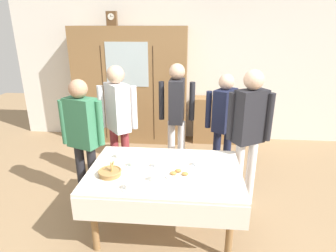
{
  "coord_description": "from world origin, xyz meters",
  "views": [
    {
      "loc": [
        0.28,
        -2.87,
        2.18
      ],
      "look_at": [
        0.0,
        0.2,
        1.08
      ],
      "focal_mm": 30.44,
      "sensor_mm": 36.0,
      "label": 1
    }
  ],
  "objects_px": {
    "spoon_back_edge": "(174,188)",
    "person_behind_table_right": "(224,118)",
    "mantel_clock": "(112,18)",
    "tea_cup_center": "(119,155)",
    "bookshelf_low": "(220,120)",
    "pastry_plate": "(179,175)",
    "wall_cabinet": "(131,86)",
    "person_behind_table_left": "(177,109)",
    "book_stack": "(222,97)",
    "person_beside_shelf": "(118,116)",
    "bread_basket": "(110,172)",
    "person_by_cabinet": "(83,132)",
    "person_near_right_end": "(249,126)",
    "tea_cup_front_edge": "(157,165)",
    "dining_table": "(164,179)",
    "tea_cup_far_right": "(154,178)",
    "spoon_mid_right": "(147,160)",
    "tea_cup_far_left": "(133,164)",
    "tea_cup_mid_right": "(128,187)",
    "tea_cup_near_right": "(198,164)"
  },
  "relations": [
    {
      "from": "bookshelf_low",
      "to": "pastry_plate",
      "type": "xyz_separation_m",
      "value": [
        -0.66,
        -2.72,
        0.3
      ]
    },
    {
      "from": "tea_cup_front_edge",
      "to": "person_behind_table_left",
      "type": "bearing_deg",
      "value": 83.83
    },
    {
      "from": "bookshelf_low",
      "to": "person_by_cabinet",
      "type": "distance_m",
      "value": 2.93
    },
    {
      "from": "bookshelf_low",
      "to": "dining_table",
      "type": "bearing_deg",
      "value": -107.17
    },
    {
      "from": "bookshelf_low",
      "to": "bread_basket",
      "type": "height_order",
      "value": "bread_basket"
    },
    {
      "from": "tea_cup_mid_right",
      "to": "book_stack",
      "type": "bearing_deg",
      "value": 69.68
    },
    {
      "from": "person_beside_shelf",
      "to": "tea_cup_mid_right",
      "type": "bearing_deg",
      "value": -72.04
    },
    {
      "from": "dining_table",
      "to": "tea_cup_center",
      "type": "relative_size",
      "value": 12.37
    },
    {
      "from": "tea_cup_far_right",
      "to": "wall_cabinet",
      "type": "bearing_deg",
      "value": 106.3
    },
    {
      "from": "tea_cup_mid_right",
      "to": "person_by_cabinet",
      "type": "bearing_deg",
      "value": 132.25
    },
    {
      "from": "tea_cup_far_left",
      "to": "person_by_cabinet",
      "type": "xyz_separation_m",
      "value": [
        -0.67,
        0.33,
        0.22
      ]
    },
    {
      "from": "pastry_plate",
      "to": "spoon_mid_right",
      "type": "distance_m",
      "value": 0.49
    },
    {
      "from": "book_stack",
      "to": "person_beside_shelf",
      "type": "xyz_separation_m",
      "value": [
        -1.52,
        -1.76,
        0.14
      ]
    },
    {
      "from": "mantel_clock",
      "to": "wall_cabinet",
      "type": "bearing_deg",
      "value": 0.13
    },
    {
      "from": "bread_basket",
      "to": "spoon_mid_right",
      "type": "relative_size",
      "value": 2.02
    },
    {
      "from": "spoon_back_edge",
      "to": "person_beside_shelf",
      "type": "xyz_separation_m",
      "value": [
        -0.83,
        1.2,
        0.31
      ]
    },
    {
      "from": "spoon_back_edge",
      "to": "spoon_mid_right",
      "type": "distance_m",
      "value": 0.65
    },
    {
      "from": "pastry_plate",
      "to": "person_behind_table_right",
      "type": "distance_m",
      "value": 1.41
    },
    {
      "from": "tea_cup_mid_right",
      "to": "tea_cup_far_left",
      "type": "xyz_separation_m",
      "value": [
        -0.05,
        0.45,
        0.0
      ]
    },
    {
      "from": "bookshelf_low",
      "to": "tea_cup_far_left",
      "type": "distance_m",
      "value": 2.83
    },
    {
      "from": "tea_cup_near_right",
      "to": "tea_cup_center",
      "type": "bearing_deg",
      "value": 172.42
    },
    {
      "from": "tea_cup_mid_right",
      "to": "bread_basket",
      "type": "distance_m",
      "value": 0.34
    },
    {
      "from": "dining_table",
      "to": "mantel_clock",
      "type": "xyz_separation_m",
      "value": [
        -1.18,
        2.59,
        1.64
      ]
    },
    {
      "from": "bread_basket",
      "to": "person_near_right_end",
      "type": "relative_size",
      "value": 0.14
    },
    {
      "from": "spoon_mid_right",
      "to": "person_near_right_end",
      "type": "xyz_separation_m",
      "value": [
        1.17,
        0.36,
        0.32
      ]
    },
    {
      "from": "mantel_clock",
      "to": "tea_cup_center",
      "type": "height_order",
      "value": "mantel_clock"
    },
    {
      "from": "mantel_clock",
      "to": "tea_cup_near_right",
      "type": "xyz_separation_m",
      "value": [
        1.53,
        -2.43,
        -1.52
      ]
    },
    {
      "from": "tea_cup_near_right",
      "to": "person_behind_table_left",
      "type": "height_order",
      "value": "person_behind_table_left"
    },
    {
      "from": "bread_basket",
      "to": "tea_cup_center",
      "type": "bearing_deg",
      "value": 91.82
    },
    {
      "from": "tea_cup_far_right",
      "to": "person_behind_table_left",
      "type": "relative_size",
      "value": 0.08
    },
    {
      "from": "tea_cup_far_right",
      "to": "person_behind_table_right",
      "type": "bearing_deg",
      "value": 60.18
    },
    {
      "from": "tea_cup_far_right",
      "to": "person_beside_shelf",
      "type": "bearing_deg",
      "value": 119.88
    },
    {
      "from": "mantel_clock",
      "to": "person_near_right_end",
      "type": "height_order",
      "value": "mantel_clock"
    },
    {
      "from": "dining_table",
      "to": "tea_cup_near_right",
      "type": "bearing_deg",
      "value": 24.14
    },
    {
      "from": "bread_basket",
      "to": "spoon_mid_right",
      "type": "bearing_deg",
      "value": 48.43
    },
    {
      "from": "book_stack",
      "to": "tea_cup_far_right",
      "type": "relative_size",
      "value": 1.39
    },
    {
      "from": "book_stack",
      "to": "tea_cup_far_right",
      "type": "xyz_separation_m",
      "value": [
        -0.9,
        -2.84,
        -0.14
      ]
    },
    {
      "from": "wall_cabinet",
      "to": "tea_cup_far_left",
      "type": "distance_m",
      "value": 2.58
    },
    {
      "from": "tea_cup_far_left",
      "to": "spoon_mid_right",
      "type": "xyz_separation_m",
      "value": [
        0.13,
        0.15,
        -0.02
      ]
    },
    {
      "from": "bread_basket",
      "to": "person_by_cabinet",
      "type": "bearing_deg",
      "value": 130.61
    },
    {
      "from": "pastry_plate",
      "to": "person_beside_shelf",
      "type": "bearing_deg",
      "value": 131.96
    },
    {
      "from": "wall_cabinet",
      "to": "person_behind_table_left",
      "type": "bearing_deg",
      "value": -52.97
    },
    {
      "from": "bookshelf_low",
      "to": "tea_cup_near_right",
      "type": "height_order",
      "value": "bookshelf_low"
    },
    {
      "from": "person_behind_table_left",
      "to": "person_by_cabinet",
      "type": "height_order",
      "value": "person_behind_table_left"
    },
    {
      "from": "tea_cup_center",
      "to": "tea_cup_far_left",
      "type": "distance_m",
      "value": 0.28
    },
    {
      "from": "tea_cup_far_right",
      "to": "book_stack",
      "type": "bearing_deg",
      "value": 72.4
    },
    {
      "from": "person_near_right_end",
      "to": "person_behind_table_right",
      "type": "bearing_deg",
      "value": 110.78
    },
    {
      "from": "tea_cup_center",
      "to": "tea_cup_front_edge",
      "type": "height_order",
      "value": "same"
    },
    {
      "from": "tea_cup_near_right",
      "to": "tea_cup_far_left",
      "type": "distance_m",
      "value": 0.7
    },
    {
      "from": "spoon_back_edge",
      "to": "person_behind_table_right",
      "type": "height_order",
      "value": "person_behind_table_right"
    }
  ]
}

